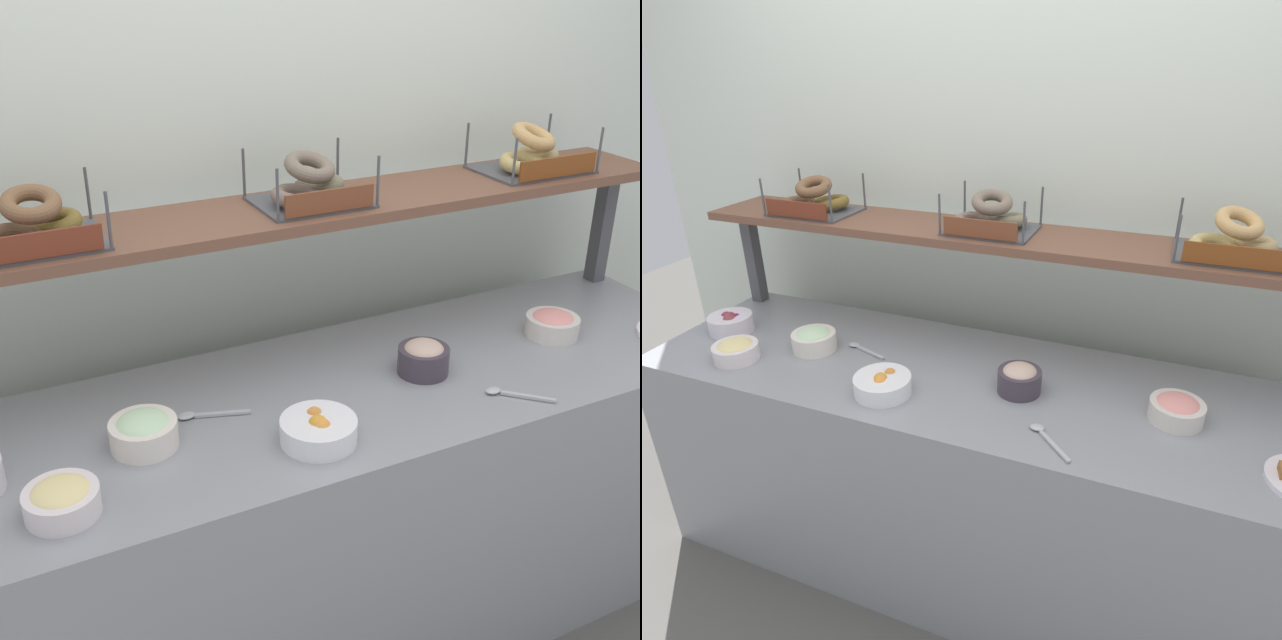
% 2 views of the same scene
% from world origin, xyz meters
% --- Properties ---
extents(ground_plane, '(8.00, 8.00, 0.00)m').
position_xyz_m(ground_plane, '(0.00, 0.00, 0.00)').
color(ground_plane, '#595651').
extents(back_wall, '(3.50, 0.06, 2.40)m').
position_xyz_m(back_wall, '(0.00, 0.55, 1.20)').
color(back_wall, silver).
rests_on(back_wall, ground_plane).
extents(deli_counter, '(2.30, 0.70, 0.85)m').
position_xyz_m(deli_counter, '(0.00, 0.00, 0.42)').
color(deli_counter, gray).
rests_on(deli_counter, ground_plane).
extents(shelf_riser_right, '(0.05, 0.05, 0.40)m').
position_xyz_m(shelf_riser_right, '(1.09, 0.27, 1.05)').
color(shelf_riser_right, '#4C4C51').
rests_on(shelf_riser_right, deli_counter).
extents(upper_shelf, '(2.26, 0.32, 0.03)m').
position_xyz_m(upper_shelf, '(0.00, 0.27, 1.26)').
color(upper_shelf, brown).
rests_on(upper_shelf, shelf_riser_left).
extents(bowl_lox_spread, '(0.16, 0.16, 0.08)m').
position_xyz_m(bowl_lox_spread, '(0.66, -0.00, 0.89)').
color(bowl_lox_spread, silver).
rests_on(bowl_lox_spread, deli_counter).
extents(bowl_fruit_salad, '(0.18, 0.18, 0.07)m').
position_xyz_m(bowl_fruit_salad, '(-0.21, -0.19, 0.88)').
color(bowl_fruit_salad, white).
rests_on(bowl_fruit_salad, deli_counter).
extents(bowl_tuna_salad, '(0.14, 0.14, 0.10)m').
position_xyz_m(bowl_tuna_salad, '(0.19, -0.02, 0.90)').
color(bowl_tuna_salad, '#413743').
rests_on(bowl_tuna_salad, deli_counter).
extents(bowl_scallion_spread, '(0.16, 0.16, 0.08)m').
position_xyz_m(bowl_scallion_spread, '(-0.59, -0.03, 0.89)').
color(bowl_scallion_spread, white).
rests_on(bowl_scallion_spread, deli_counter).
extents(bowl_egg_salad, '(0.16, 0.16, 0.07)m').
position_xyz_m(bowl_egg_salad, '(-0.81, -0.19, 0.89)').
color(bowl_egg_salad, white).
rests_on(bowl_egg_salad, deli_counter).
extents(serving_spoon_near_plate, '(0.14, 0.13, 0.01)m').
position_xyz_m(serving_spoon_near_plate, '(0.32, -0.22, 0.86)').
color(serving_spoon_near_plate, '#B7B7BC').
rests_on(serving_spoon_near_plate, deli_counter).
extents(serving_spoon_by_edge, '(0.18, 0.07, 0.01)m').
position_xyz_m(serving_spoon_by_edge, '(-0.43, 0.03, 0.86)').
color(serving_spoon_by_edge, '#B7B7BC').
rests_on(serving_spoon_by_edge, deli_counter).
extents(bagel_basket_cinnamon_raisin, '(0.31, 0.25, 0.14)m').
position_xyz_m(bagel_basket_cinnamon_raisin, '(-0.73, 0.26, 1.33)').
color(bagel_basket_cinnamon_raisin, '#4C4C51').
rests_on(bagel_basket_cinnamon_raisin, upper_shelf).
extents(bagel_basket_poppy, '(0.30, 0.26, 0.14)m').
position_xyz_m(bagel_basket_poppy, '(-0.02, 0.27, 1.33)').
color(bagel_basket_poppy, '#4C4C51').
rests_on(bagel_basket_poppy, upper_shelf).
extents(bagel_basket_sesame, '(0.33, 0.24, 0.15)m').
position_xyz_m(bagel_basket_sesame, '(0.74, 0.27, 1.33)').
color(bagel_basket_sesame, '#4C4C51').
rests_on(bagel_basket_sesame, upper_shelf).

